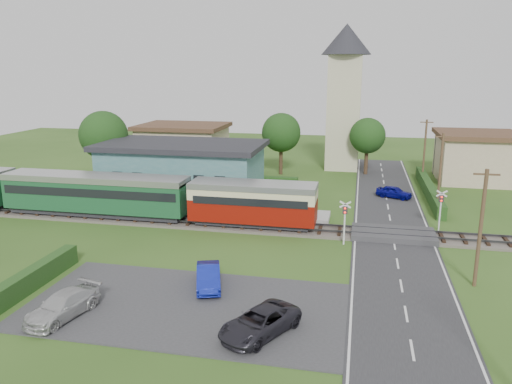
% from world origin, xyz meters
% --- Properties ---
extents(ground, '(120.00, 120.00, 0.00)m').
position_xyz_m(ground, '(0.00, 0.00, 0.00)').
color(ground, '#2D4C19').
extents(railway_track, '(76.00, 3.20, 0.49)m').
position_xyz_m(railway_track, '(0.00, 2.00, 0.11)').
color(railway_track, '#4C443D').
rests_on(railway_track, ground).
extents(road, '(6.00, 70.00, 0.05)m').
position_xyz_m(road, '(10.00, 0.00, 0.03)').
color(road, '#28282B').
rests_on(road, ground).
extents(car_park, '(17.00, 9.00, 0.08)m').
position_xyz_m(car_park, '(-1.50, -12.00, 0.04)').
color(car_park, '#333335').
rests_on(car_park, ground).
extents(crossing_deck, '(6.20, 3.40, 0.45)m').
position_xyz_m(crossing_deck, '(10.00, 2.00, 0.23)').
color(crossing_deck, '#333335').
rests_on(crossing_deck, ground).
extents(platform, '(30.00, 3.00, 0.45)m').
position_xyz_m(platform, '(-10.00, 5.20, 0.23)').
color(platform, gray).
rests_on(platform, ground).
extents(equipment_hut, '(2.30, 2.30, 2.55)m').
position_xyz_m(equipment_hut, '(-18.00, 5.20, 1.75)').
color(equipment_hut, '#C1BB96').
rests_on(equipment_hut, platform).
extents(station_building, '(16.00, 9.00, 5.30)m').
position_xyz_m(station_building, '(-10.00, 10.99, 2.69)').
color(station_building, '#3A6F73').
rests_on(station_building, ground).
extents(train, '(43.20, 2.90, 3.40)m').
position_xyz_m(train, '(-17.63, 2.00, 2.18)').
color(train, '#232328').
rests_on(train, ground).
extents(church_tower, '(6.00, 6.00, 17.60)m').
position_xyz_m(church_tower, '(5.00, 28.00, 10.23)').
color(church_tower, '#C1BB96').
rests_on(church_tower, ground).
extents(house_west, '(10.80, 8.80, 5.50)m').
position_xyz_m(house_west, '(-15.00, 25.00, 2.79)').
color(house_west, tan).
rests_on(house_west, ground).
extents(house_east, '(8.80, 8.80, 5.50)m').
position_xyz_m(house_east, '(20.00, 24.00, 2.80)').
color(house_east, tan).
rests_on(house_east, ground).
extents(hedge_carpark, '(0.80, 9.00, 1.20)m').
position_xyz_m(hedge_carpark, '(-11.00, -12.00, 0.60)').
color(hedge_carpark, '#193814').
rests_on(hedge_carpark, ground).
extents(hedge_roadside, '(0.80, 18.00, 1.20)m').
position_xyz_m(hedge_roadside, '(14.20, 16.00, 0.60)').
color(hedge_roadside, '#193814').
rests_on(hedge_roadside, ground).
extents(hedge_station, '(22.00, 0.80, 1.30)m').
position_xyz_m(hedge_station, '(-10.00, 15.50, 0.65)').
color(hedge_station, '#193814').
rests_on(hedge_station, ground).
extents(tree_a, '(5.20, 5.20, 8.00)m').
position_xyz_m(tree_a, '(-20.00, 14.00, 5.38)').
color(tree_a, '#332316').
rests_on(tree_a, ground).
extents(tree_b, '(4.60, 4.60, 7.34)m').
position_xyz_m(tree_b, '(-2.00, 23.00, 5.02)').
color(tree_b, '#332316').
rests_on(tree_b, ground).
extents(tree_c, '(4.20, 4.20, 6.78)m').
position_xyz_m(tree_c, '(8.00, 25.00, 4.65)').
color(tree_c, '#332316').
rests_on(tree_c, ground).
extents(utility_pole_b, '(1.40, 0.22, 7.00)m').
position_xyz_m(utility_pole_b, '(14.20, -6.00, 3.63)').
color(utility_pole_b, '#473321').
rests_on(utility_pole_b, ground).
extents(utility_pole_c, '(1.40, 0.22, 7.00)m').
position_xyz_m(utility_pole_c, '(14.20, 10.00, 3.63)').
color(utility_pole_c, '#473321').
rests_on(utility_pole_c, ground).
extents(utility_pole_d, '(1.40, 0.22, 7.00)m').
position_xyz_m(utility_pole_d, '(14.20, 22.00, 3.63)').
color(utility_pole_d, '#473321').
rests_on(utility_pole_d, ground).
extents(crossing_signal_near, '(0.84, 0.28, 3.28)m').
position_xyz_m(crossing_signal_near, '(6.40, -0.41, 2.14)').
color(crossing_signal_near, silver).
rests_on(crossing_signal_near, ground).
extents(crossing_signal_far, '(0.84, 0.28, 3.28)m').
position_xyz_m(crossing_signal_far, '(13.60, 4.39, 2.14)').
color(crossing_signal_far, silver).
rests_on(crossing_signal_far, ground).
extents(streetlamp_west, '(0.30, 0.30, 5.15)m').
position_xyz_m(streetlamp_west, '(-22.00, 20.00, 3.04)').
color(streetlamp_west, '#3F3F47').
rests_on(streetlamp_west, ground).
extents(streetlamp_east, '(0.30, 0.30, 5.15)m').
position_xyz_m(streetlamp_east, '(16.00, 27.00, 3.04)').
color(streetlamp_east, '#3F3F47').
rests_on(streetlamp_east, ground).
extents(car_on_road, '(3.69, 2.63, 1.17)m').
position_xyz_m(car_on_road, '(10.70, 14.02, 0.63)').
color(car_on_road, '#080978').
rests_on(car_on_road, road).
extents(car_park_blue, '(2.43, 4.03, 1.26)m').
position_xyz_m(car_park_blue, '(-1.01, -9.50, 0.71)').
color(car_park_blue, '#122099').
rests_on(car_park_blue, car_park).
extents(car_park_silver, '(2.67, 4.60, 1.25)m').
position_xyz_m(car_park_silver, '(-7.20, -14.50, 0.71)').
color(car_park_silver, '#B4B4B4').
rests_on(car_park_silver, car_park).
extents(car_park_dark, '(3.97, 4.89, 1.24)m').
position_xyz_m(car_park_dark, '(2.97, -14.12, 0.70)').
color(car_park_dark, '#222128').
rests_on(car_park_dark, car_park).
extents(pedestrian_near, '(0.67, 0.54, 1.60)m').
position_xyz_m(pedestrian_near, '(-4.48, 5.16, 1.25)').
color(pedestrian_near, gray).
rests_on(pedestrian_near, platform).
extents(pedestrian_far, '(0.70, 0.89, 1.77)m').
position_xyz_m(pedestrian_far, '(-14.18, 4.41, 1.34)').
color(pedestrian_far, gray).
rests_on(pedestrian_far, platform).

